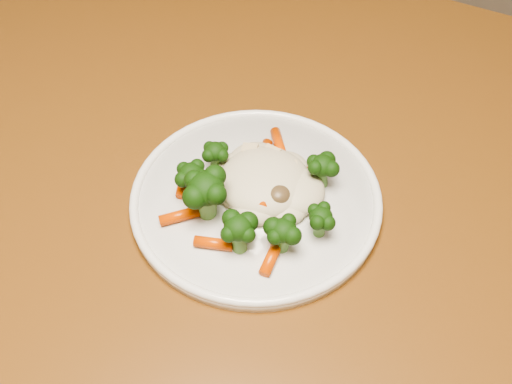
{
  "coord_description": "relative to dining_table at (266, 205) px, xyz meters",
  "views": [
    {
      "loc": [
        0.31,
        -0.5,
        1.3
      ],
      "look_at": [
        0.03,
        -0.15,
        0.77
      ],
      "focal_mm": 45.0,
      "sensor_mm": 36.0,
      "label": 1
    }
  ],
  "objects": [
    {
      "name": "dining_table",
      "position": [
        0.0,
        0.0,
        0.0
      ],
      "size": [
        1.36,
        1.03,
        0.75
      ],
      "rotation": [
        0.0,
        0.0,
        0.18
      ],
      "color": "brown",
      "rests_on": "ground"
    },
    {
      "name": "plate",
      "position": [
        0.04,
        -0.07,
        0.1
      ],
      "size": [
        0.27,
        0.27,
        0.01
      ],
      "primitive_type": "cylinder",
      "color": "white",
      "rests_on": "dining_table"
    },
    {
      "name": "meal",
      "position": [
        0.04,
        -0.08,
        0.13
      ],
      "size": [
        0.19,
        0.19,
        0.06
      ],
      "color": "beige",
      "rests_on": "plate"
    }
  ]
}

